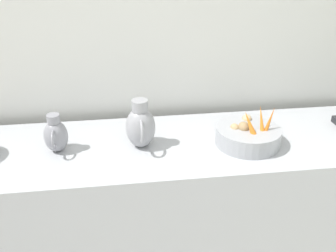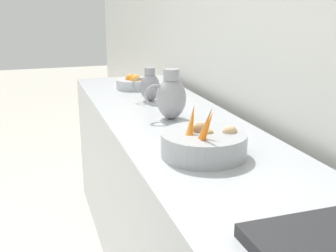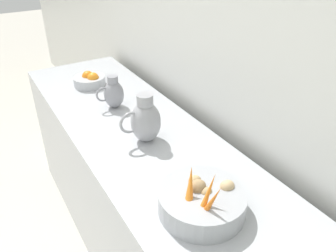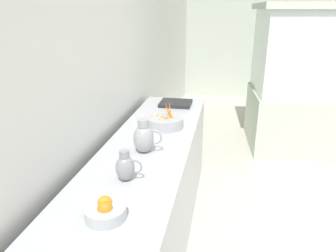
# 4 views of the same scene
# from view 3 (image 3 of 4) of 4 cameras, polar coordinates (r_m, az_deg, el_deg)

# --- Properties ---
(prep_counter) EXTENTS (0.66, 2.83, 0.93)m
(prep_counter) POSITION_cam_3_polar(r_m,az_deg,el_deg) (1.94, -1.00, -15.87)
(prep_counter) COLOR #ADAFB5
(prep_counter) RESTS_ON ground_plane
(vegetable_colander) EXTENTS (0.33, 0.33, 0.21)m
(vegetable_colander) POSITION_cam_3_polar(r_m,az_deg,el_deg) (1.31, 5.70, -12.31)
(vegetable_colander) COLOR #9EA0A5
(vegetable_colander) RESTS_ON prep_counter
(orange_bowl) EXTENTS (0.21, 0.21, 0.10)m
(orange_bowl) POSITION_cam_3_polar(r_m,az_deg,el_deg) (2.37, -12.94, 7.50)
(orange_bowl) COLOR #ADAFB5
(orange_bowl) RESTS_ON prep_counter
(metal_pitcher_tall) EXTENTS (0.21, 0.15, 0.25)m
(metal_pitcher_tall) POSITION_cam_3_polar(r_m,az_deg,el_deg) (1.67, -3.84, 0.93)
(metal_pitcher_tall) COLOR #939399
(metal_pitcher_tall) RESTS_ON prep_counter
(metal_pitcher_short) EXTENTS (0.17, 0.12, 0.20)m
(metal_pitcher_short) POSITION_cam_3_polar(r_m,az_deg,el_deg) (2.03, -9.10, 5.40)
(metal_pitcher_short) COLOR gray
(metal_pitcher_short) RESTS_ON prep_counter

